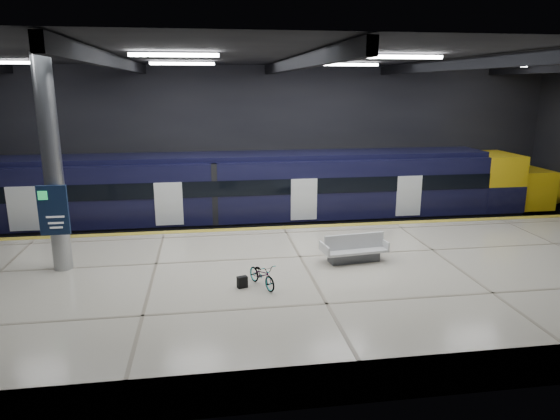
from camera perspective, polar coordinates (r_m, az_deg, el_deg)
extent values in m
plane|color=black|center=(19.14, 1.70, -7.45)|extent=(30.00, 30.00, 0.00)
cube|color=black|center=(25.90, -1.40, 7.37)|extent=(30.00, 0.10, 8.00)
cube|color=black|center=(10.49, 9.62, -2.87)|extent=(30.00, 0.10, 8.00)
cube|color=black|center=(17.84, 1.89, 17.21)|extent=(30.00, 16.00, 0.10)
cube|color=black|center=(17.76, -18.32, 15.75)|extent=(0.25, 16.00, 0.40)
cube|color=black|center=(17.83, 1.88, 16.41)|extent=(0.25, 16.00, 0.40)
cube|color=black|center=(19.80, 19.89, 15.38)|extent=(0.25, 16.00, 0.40)
cube|color=white|center=(15.56, -12.01, 16.95)|extent=(2.60, 0.18, 0.10)
cube|color=white|center=(16.74, 13.80, 16.63)|extent=(2.60, 0.18, 0.10)
cube|color=white|center=(21.55, -11.11, 16.10)|extent=(2.60, 0.18, 0.10)
cube|color=white|center=(22.41, 7.83, 16.14)|extent=(2.60, 0.18, 0.10)
cube|color=white|center=(25.26, 23.81, 14.87)|extent=(2.60, 0.18, 0.10)
cube|color=beige|center=(16.66, 3.25, -8.80)|extent=(30.00, 11.00, 1.10)
cube|color=gold|center=(21.36, 0.41, -2.01)|extent=(30.00, 0.40, 0.01)
cube|color=gray|center=(23.57, -0.36, -3.05)|extent=(30.00, 0.08, 0.16)
cube|color=gray|center=(24.94, -0.84, -2.09)|extent=(30.00, 0.08, 0.16)
cube|color=black|center=(23.95, -5.01, -1.66)|extent=(24.00, 2.58, 0.80)
cube|color=black|center=(23.53, -5.10, 2.50)|extent=(24.00, 2.80, 2.75)
cube|color=black|center=(23.28, -5.18, 6.11)|extent=(24.00, 2.30, 0.24)
cube|color=black|center=(22.10, -4.89, 2.48)|extent=(24.00, 0.04, 0.70)
cube|color=white|center=(22.60, 2.75, 1.22)|extent=(1.20, 0.05, 1.90)
cube|color=yellow|center=(27.53, 23.05, 3.12)|extent=(2.00, 2.80, 2.75)
ellipsoid|color=yellow|center=(29.05, 27.35, 2.23)|extent=(3.60, 2.52, 1.90)
cube|color=black|center=(27.66, 23.62, 3.48)|extent=(1.60, 2.38, 0.80)
cube|color=#595B60|center=(17.50, 8.41, -5.30)|extent=(1.79, 0.75, 0.32)
cube|color=silver|center=(17.42, 8.44, -4.53)|extent=(2.26, 1.17, 0.09)
cube|color=silver|center=(17.32, 8.48, -3.58)|extent=(2.16, 0.35, 0.54)
cube|color=silver|center=(16.98, 5.10, -4.45)|extent=(0.17, 0.92, 0.32)
cube|color=silver|center=(17.83, 11.65, -3.79)|extent=(0.17, 0.92, 0.32)
imported|color=#99999E|center=(15.16, -2.06, -7.41)|extent=(1.03, 1.49, 0.74)
cube|color=black|center=(15.18, -4.33, -8.21)|extent=(0.34, 0.27, 0.35)
cylinder|color=#9EA0A5|center=(17.38, -24.56, 4.63)|extent=(0.60, 0.60, 6.90)
cube|color=#101E3B|center=(17.23, -24.48, -0.03)|extent=(0.90, 0.12, 1.60)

